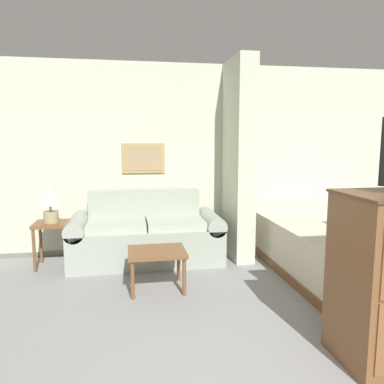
{
  "coord_description": "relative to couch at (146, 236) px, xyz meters",
  "views": [
    {
      "loc": [
        -0.77,
        -1.32,
        1.57
      ],
      "look_at": [
        -0.14,
        2.32,
        1.05
      ],
      "focal_mm": 35.0,
      "sensor_mm": 36.0,
      "label": 1
    }
  ],
  "objects": [
    {
      "name": "wall_back",
      "position": [
        0.55,
        0.48,
        0.96
      ],
      "size": [
        6.68,
        0.16,
        2.6
      ],
      "color": "beige",
      "rests_on": "ground_plane"
    },
    {
      "name": "backpack",
      "position": [
        2.28,
        -1.14,
        0.45
      ],
      "size": [
        0.26,
        0.26,
        0.4
      ],
      "color": "#2D4733",
      "rests_on": "bed"
    },
    {
      "name": "wall_partition_pillar",
      "position": [
        1.23,
        0.02,
        0.97
      ],
      "size": [
        0.24,
        0.82,
        2.6
      ],
      "color": "beige",
      "rests_on": "ground_plane"
    },
    {
      "name": "coffee_table",
      "position": [
        0.06,
        -0.97,
        0.04
      ],
      "size": [
        0.6,
        0.5,
        0.42
      ],
      "color": "brown",
      "rests_on": "ground_plane"
    },
    {
      "name": "couch",
      "position": [
        0.0,
        0.0,
        0.0
      ],
      "size": [
        1.94,
        0.84,
        0.89
      ],
      "color": "#99A393",
      "rests_on": "ground_plane"
    },
    {
      "name": "table_lamp",
      "position": [
        -1.16,
        -0.03,
        0.53
      ],
      "size": [
        0.28,
        0.28,
        0.48
      ],
      "color": "tan",
      "rests_on": "side_table"
    },
    {
      "name": "side_table",
      "position": [
        -1.16,
        -0.03,
        0.12
      ],
      "size": [
        0.41,
        0.41,
        0.56
      ],
      "color": "brown",
      "rests_on": "ground_plane"
    },
    {
      "name": "bed",
      "position": [
        2.26,
        -0.71,
        -0.04
      ],
      "size": [
        1.54,
        2.2,
        0.58
      ],
      "color": "brown",
      "rests_on": "ground_plane"
    }
  ]
}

